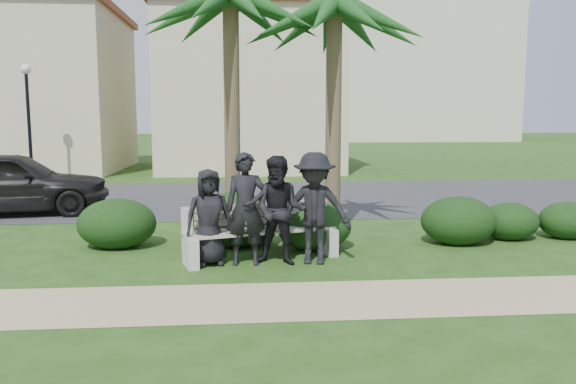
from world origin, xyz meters
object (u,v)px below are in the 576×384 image
Objects in this scene: man_c at (280,211)px; palm_right at (335,8)px; car_a at (10,182)px; man_b at (246,209)px; man_d at (314,208)px; street_lamp at (28,103)px; man_a at (209,217)px; park_bench at (262,235)px.

man_c is 4.55m from palm_right.
man_b is at bearing -141.76° from car_a.
man_d reaches higher than car_a.
street_lamp reaches higher than man_a.
street_lamp is at bearing 138.91° from man_c.
man_a is (-0.87, -0.28, 0.38)m from park_bench.
park_bench is 1.75× the size of man_a.
street_lamp is at bearing 123.12° from man_b.
palm_right is 1.18× the size of car_a.
man_a is 0.88× the size of man_c.
street_lamp reaches higher than park_bench.
palm_right is at bearing 52.72° from man_b.
man_a is at bearing -136.35° from palm_right.
street_lamp is 14.92m from man_d.
palm_right is at bearing 29.67° from man_a.
man_c is at bearing -18.03° from man_a.
man_b reaches higher than man_c.
man_c reaches higher than park_bench.
man_b reaches higher than park_bench.
street_lamp reaches higher than man_b.
street_lamp is at bearing 106.69° from man_a.
palm_right is at bearing 76.60° from man_c.
man_a is 0.62m from man_b.
man_b is 4.68m from palm_right.
car_a is (-6.38, 5.42, -0.10)m from man_c.
palm_right reaches higher than car_a.
man_b is 1.00× the size of man_d.
street_lamp is 14.61m from man_c.
man_c is at bearing -67.49° from park_bench.
man_a is 7.47m from car_a.
man_c is at bearing -117.86° from palm_right.
car_a is at bearing 153.36° from man_d.
man_d is (8.75, -11.92, -2.02)m from street_lamp.
park_bench is at bearing 3.69° from man_a.
car_a reaches higher than man_a.
palm_right is at bearing 36.58° from park_bench.
car_a is at bearing 120.39° from man_a.
man_d is 0.39× the size of car_a.
man_d is at bearing 15.88° from man_c.
park_bench is 1.50× the size of man_d.
man_a is at bearing -171.00° from man_d.
man_a is 5.03m from palm_right.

